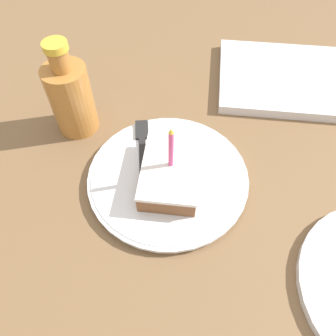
{
  "coord_description": "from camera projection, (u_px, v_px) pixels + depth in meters",
  "views": [
    {
      "loc": [
        0.06,
        -0.31,
        0.47
      ],
      "look_at": [
        0.03,
        0.01,
        0.04
      ],
      "focal_mm": 35.0,
      "sensor_mm": 36.0,
      "label": 1
    }
  ],
  "objects": [
    {
      "name": "plate",
      "position": [
        168.0,
        177.0,
        0.56
      ],
      "size": [
        0.27,
        0.27,
        0.02
      ],
      "color": "silver",
      "rests_on": "ground_plane"
    },
    {
      "name": "marble_board",
      "position": [
        283.0,
        78.0,
        0.71
      ],
      "size": [
        0.27,
        0.23,
        0.02
      ],
      "color": "silver",
      "rests_on": "ground_plane"
    },
    {
      "name": "fork",
      "position": [
        142.0,
        148.0,
        0.58
      ],
      "size": [
        0.05,
        0.16,
        0.0
      ],
      "color": "#262626",
      "rests_on": "plate"
    },
    {
      "name": "bottle",
      "position": [
        71.0,
        97.0,
        0.58
      ],
      "size": [
        0.08,
        0.08,
        0.18
      ],
      "color": "#B27233",
      "rests_on": "ground_plane"
    },
    {
      "name": "ground_plane",
      "position": [
        154.0,
        188.0,
        0.58
      ],
      "size": [
        2.4,
        2.4,
        0.04
      ],
      "color": "brown",
      "rests_on": "ground"
    },
    {
      "name": "cake_slice",
      "position": [
        171.0,
        170.0,
        0.53
      ],
      "size": [
        0.09,
        0.14,
        0.12
      ],
      "color": "brown",
      "rests_on": "plate"
    }
  ]
}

